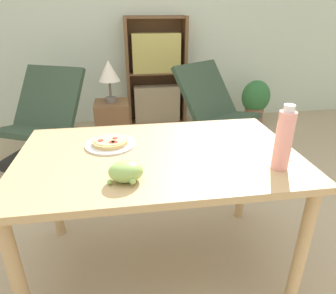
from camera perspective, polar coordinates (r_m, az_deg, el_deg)
ground_plane at (r=1.94m, az=-1.55°, el=-21.00°), size 14.00×14.00×0.00m
wall_back at (r=3.97m, az=-6.98°, el=23.37°), size 8.00×0.05×2.60m
dining_table at (r=1.54m, az=-1.81°, el=-4.17°), size 1.39×0.85×0.74m
pizza_on_plate at (r=1.61m, az=-10.94°, el=0.82°), size 0.26×0.26×0.04m
grape_bunch at (r=1.26m, az=-8.00°, el=-4.66°), size 0.15×0.13×0.09m
drink_bottle at (r=1.39m, az=21.18°, el=1.30°), size 0.07×0.07×0.30m
lounge_chair_near at (r=3.15m, az=-22.50°, el=2.31°), size 0.85×0.95×0.88m
lounge_chair_far at (r=3.21m, az=9.11°, el=4.37°), size 0.91×0.98×0.88m
bookshelf at (r=3.90m, az=-2.25°, el=13.21°), size 0.75×0.28×1.32m
side_table at (r=3.20m, az=-10.39°, el=3.81°), size 0.34×0.34×0.53m
table_lamp at (r=3.04m, az=-11.22°, el=13.70°), size 0.21×0.21×0.41m
potted_plant_floor at (r=4.05m, az=16.30°, el=8.43°), size 0.36×0.31×0.58m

